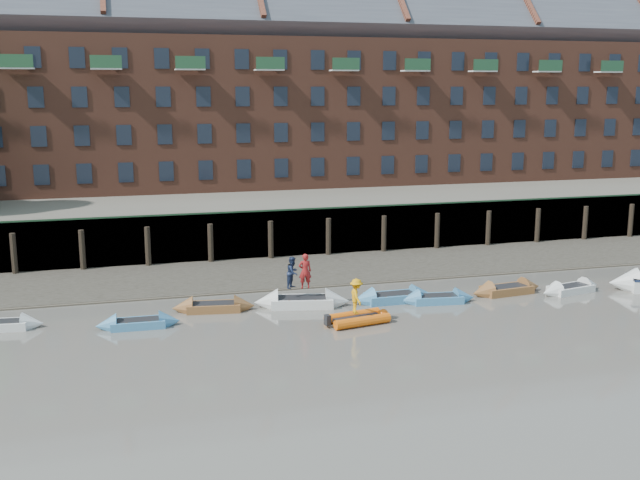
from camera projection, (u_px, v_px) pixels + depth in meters
name	position (u px, v px, depth m)	size (l,w,h in m)	color
ground	(429.00, 374.00, 30.00)	(220.00, 220.00, 0.00)	#646058
foreshore	(314.00, 270.00, 47.01)	(110.00, 8.00, 0.50)	#3D382F
mud_band	(329.00, 284.00, 43.80)	(110.00, 1.60, 0.10)	#4C4336
river_wall	(298.00, 233.00, 50.83)	(110.00, 1.23, 3.30)	#2D2A26
bank_terrace	(260.00, 203.00, 63.71)	(110.00, 28.00, 3.20)	#5E594D
apartment_terrace	(256.00, 69.00, 62.40)	(80.60, 15.56, 20.98)	brown
rowboat_0	(0.00, 325.00, 35.52)	(4.05, 1.55, 1.15)	silver
rowboat_1	(138.00, 323.00, 35.78)	(3.97, 1.24, 1.15)	teal
rowboat_2	(214.00, 307.00, 38.42)	(4.35, 1.78, 1.22)	brown
rowboat_3	(302.00, 302.00, 39.20)	(5.20, 2.44, 1.45)	silver
rowboat_4	(393.00, 297.00, 40.08)	(4.59, 1.40, 1.33)	teal
rowboat_5	(437.00, 299.00, 39.92)	(4.20, 1.64, 1.19)	teal
rowboat_6	(507.00, 290.00, 41.66)	(4.54, 1.81, 1.28)	brown
rowboat_7	(571.00, 289.00, 41.90)	(4.21, 1.98, 1.18)	silver
rib_tender	(360.00, 318.00, 36.48)	(3.30, 2.03, 0.56)	#E75F0C
person_rower_a	(305.00, 271.00, 38.91)	(0.68, 0.44, 1.86)	maroon
person_rower_b	(293.00, 272.00, 39.01)	(0.81, 0.63, 1.68)	#19233F
person_rib_crew	(356.00, 296.00, 36.15)	(1.11, 0.64, 1.72)	orange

